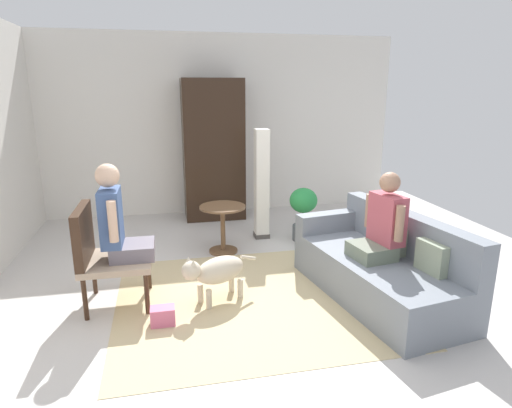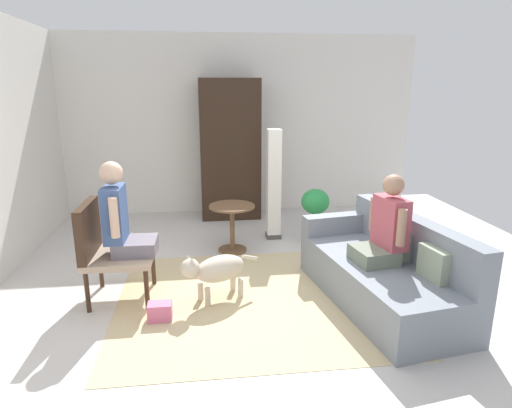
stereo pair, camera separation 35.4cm
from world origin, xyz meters
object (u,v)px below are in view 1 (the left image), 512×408
Objects in this scene: person_on_armchair at (117,221)px; handbag at (163,316)px; column_lamp at (262,185)px; armoire_cabinet at (213,150)px; armchair at (101,250)px; person_on_couch at (382,224)px; round_end_table at (223,223)px; dog at (216,271)px; potted_plant at (303,209)px; couch at (380,267)px.

handbag is (0.37, -0.49, -0.74)m from person_on_armchair.
person_on_armchair is 2.35m from column_lamp.
person_on_armchair is at bearing -114.18° from armoire_cabinet.
person_on_couch is (2.63, -0.41, 0.20)m from armchair.
person_on_couch is 2.07m from round_end_table.
potted_plant is at bearing 47.96° from dog.
person_on_couch is 2.12m from column_lamp.
person_on_armchair is at bearing 126.56° from handbag.
column_lamp is (1.90, 1.58, 0.18)m from armchair.
armoire_cabinet is (-0.51, 1.13, 0.34)m from column_lamp.
person_on_couch is 3.38m from armoire_cabinet.
armoire_cabinet reaches higher than handbag.
couch reaches higher than round_end_table.
armchair reaches higher than handbag.
armchair is 0.87m from handbag.
person_on_armchair is 0.97m from handbag.
column_lamp is at bearing 111.15° from couch.
person_on_couch is at bearing -49.22° from round_end_table.
potted_plant is 2.67m from handbag.
person_on_couch is at bearing 2.41° from handbag.
couch reaches higher than potted_plant.
person_on_couch is 3.91× the size of handbag.
dog is 3.00m from armoire_cabinet.
round_end_table is at bearing 45.00° from person_on_armchair.
round_end_table is 1.83m from handbag.
armoire_cabinet is at bearing 86.88° from round_end_table.
dog is 1.06× the size of potted_plant.
person_on_couch reaches higher than handbag.
armchair is at bearing -139.01° from round_end_table.
person_on_couch reaches higher than round_end_table.
potted_plant is at bearing 96.57° from person_on_couch.
armoire_cabinet is (1.22, 2.72, 0.25)m from person_on_armchair.
column_lamp is 7.04× the size of handbag.
dog is 1.99m from column_lamp.
handbag is (-2.13, -0.12, -0.22)m from couch.
column_lamp reaches higher than couch.
dog is at bearing -10.34° from person_on_armchair.
person_on_couch is at bearing -8.84° from dog.
round_end_table is at bearing 132.04° from couch.
column_lamp is at bearing 39.79° from armchair.
person_on_armchair is 4.25× the size of handbag.
person_on_couch is 2.20m from handbag.
person_on_armchair is 2.99m from armoire_cabinet.
column_lamp is at bearing 56.70° from handbag.
dog is (-0.25, -1.30, -0.07)m from round_end_table.
potted_plant is 3.41× the size of handbag.
round_end_table reaches higher than dog.
column_lamp is at bearing -65.53° from armoire_cabinet.
round_end_table is at bearing -93.12° from armoire_cabinet.
potted_plant is at bearing -23.47° from column_lamp.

